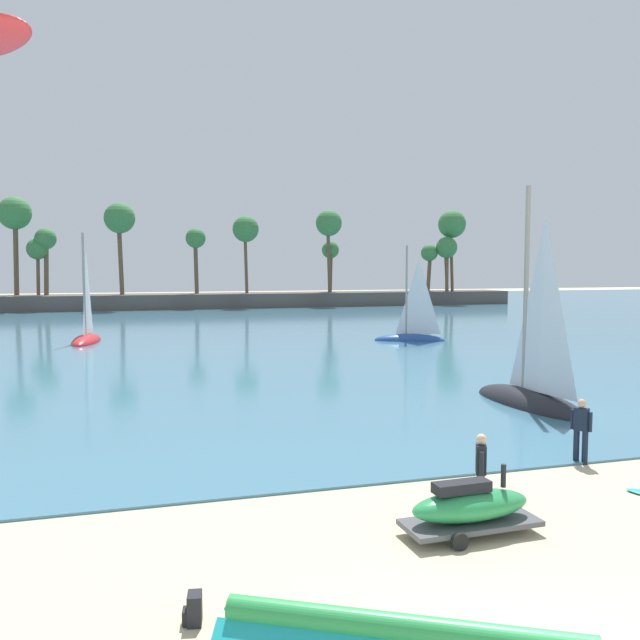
% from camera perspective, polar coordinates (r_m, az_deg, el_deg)
% --- Properties ---
extents(sea, '(220.00, 107.62, 0.06)m').
position_cam_1_polar(sea, '(68.17, -12.49, 0.25)').
color(sea, teal).
rests_on(sea, ground).
extents(palm_headland, '(90.00, 6.00, 12.88)m').
position_cam_1_polar(palm_headland, '(81.88, -11.70, 3.17)').
color(palm_headland, '#514C47').
rests_on(palm_headland, ground).
extents(watercraft_on_trailer, '(2.63, 1.23, 1.28)m').
position_cam_1_polar(watercraft_on_trailer, '(13.28, 12.68, -15.38)').
color(watercraft_on_trailer, '#4C4C51').
rests_on(watercraft_on_trailer, ground).
extents(person_rigging_by_gear, '(0.33, 0.50, 1.67)m').
position_cam_1_polar(person_rigging_by_gear, '(14.22, 13.57, -12.45)').
color(person_rigging_by_gear, '#23232D').
rests_on(person_rigging_by_gear, ground).
extents(person_at_waterline, '(0.35, 0.48, 1.67)m').
position_cam_1_polar(person_at_waterline, '(18.49, 21.41, -8.66)').
color(person_at_waterline, '#141E33').
rests_on(person_at_waterline, ground).
extents(backpack_spare, '(0.31, 0.33, 0.44)m').
position_cam_1_polar(backpack_spare, '(10.39, -10.75, -23.12)').
color(backpack_spare, '#232328').
rests_on(backpack_spare, ground).
extents(sailboat_near_shore, '(2.38, 5.49, 7.71)m').
position_cam_1_polar(sailboat_near_shore, '(46.73, -19.32, -0.94)').
color(sailboat_near_shore, red).
rests_on(sailboat_near_shore, sea).
extents(sailboat_mid_bay, '(4.93, 3.02, 6.87)m').
position_cam_1_polar(sailboat_mid_bay, '(45.30, 7.79, -0.98)').
color(sailboat_mid_bay, '#234793').
rests_on(sailboat_mid_bay, sea).
extents(sailboat_toward_headland, '(2.02, 5.89, 8.43)m').
position_cam_1_polar(sailboat_toward_headland, '(25.15, 17.58, -5.27)').
color(sailboat_toward_headland, black).
rests_on(sailboat_toward_headland, sea).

